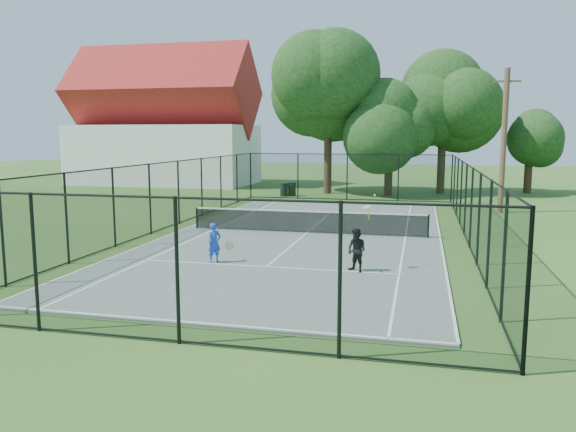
% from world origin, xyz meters
% --- Properties ---
extents(ground, '(120.00, 120.00, 0.00)m').
position_xyz_m(ground, '(0.00, 0.00, 0.00)').
color(ground, '#2B531C').
extents(tennis_court, '(11.00, 24.00, 0.06)m').
position_xyz_m(tennis_court, '(0.00, 0.00, 0.03)').
color(tennis_court, '#58685D').
rests_on(tennis_court, ground).
extents(tennis_net, '(10.08, 0.08, 0.95)m').
position_xyz_m(tennis_net, '(0.00, 0.00, 0.58)').
color(tennis_net, black).
rests_on(tennis_net, tennis_court).
extents(fence, '(13.10, 26.10, 3.00)m').
position_xyz_m(fence, '(0.00, 0.00, 1.50)').
color(fence, black).
rests_on(fence, ground).
extents(tree_near_left, '(8.21, 8.21, 10.71)m').
position_xyz_m(tree_near_left, '(-1.92, 16.97, 6.59)').
color(tree_near_left, '#332114').
rests_on(tree_near_left, ground).
extents(tree_near_mid, '(5.89, 5.89, 7.71)m').
position_xyz_m(tree_near_mid, '(2.43, 16.46, 4.74)').
color(tree_near_mid, '#332114').
rests_on(tree_near_mid, ground).
extents(tree_near_right, '(6.63, 6.63, 9.15)m').
position_xyz_m(tree_near_right, '(6.03, 18.80, 5.82)').
color(tree_near_right, '#332114').
rests_on(tree_near_right, ground).
extents(tree_far_right, '(4.19, 4.19, 5.55)m').
position_xyz_m(tree_far_right, '(12.20, 20.58, 3.43)').
color(tree_far_right, '#332114').
rests_on(tree_far_right, ground).
extents(building, '(15.30, 8.15, 11.87)m').
position_xyz_m(building, '(-17.00, 22.00, 4.93)').
color(building, silver).
rests_on(building, ground).
extents(trash_bin_left, '(0.58, 0.58, 0.90)m').
position_xyz_m(trash_bin_left, '(-4.53, 14.36, 0.46)').
color(trash_bin_left, black).
rests_on(trash_bin_left, ground).
extents(trash_bin_right, '(0.58, 0.58, 0.95)m').
position_xyz_m(trash_bin_right, '(-4.04, 14.69, 0.48)').
color(trash_bin_right, black).
rests_on(trash_bin_right, ground).
extents(utility_pole, '(1.40, 0.30, 7.67)m').
position_xyz_m(utility_pole, '(8.88, 9.00, 3.90)').
color(utility_pole, '#4C3823').
rests_on(utility_pole, ground).
extents(player_blue, '(0.85, 0.56, 1.29)m').
position_xyz_m(player_blue, '(-1.81, -6.19, 0.71)').
color(player_blue, blue).
rests_on(player_blue, tennis_court).
extents(player_black, '(0.90, 1.01, 2.32)m').
position_xyz_m(player_black, '(2.83, -6.37, 0.73)').
color(player_black, black).
rests_on(player_black, tennis_court).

